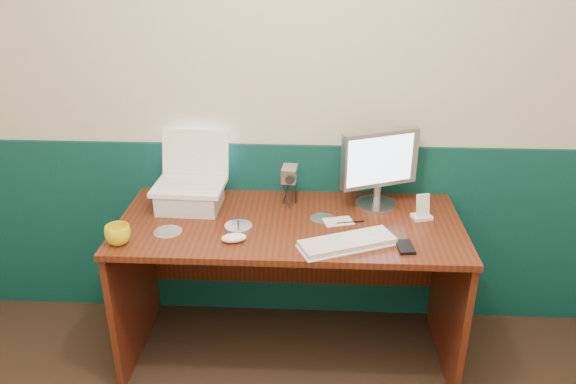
# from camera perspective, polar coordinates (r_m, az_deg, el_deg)

# --- Properties ---
(back_wall) EXTENTS (3.50, 0.04, 2.50)m
(back_wall) POSITION_cam_1_polar(r_m,az_deg,el_deg) (2.78, -0.70, 9.74)
(back_wall) COLOR beige
(back_wall) RESTS_ON ground
(wainscot) EXTENTS (3.48, 0.02, 1.00)m
(wainscot) POSITION_cam_1_polar(r_m,az_deg,el_deg) (3.05, -0.64, -4.08)
(wainscot) COLOR #072E2E
(wainscot) RESTS_ON ground
(desk) EXTENTS (1.60, 0.70, 0.75)m
(desk) POSITION_cam_1_polar(r_m,az_deg,el_deg) (2.81, 0.16, -9.84)
(desk) COLOR #3D1B0B
(desk) RESTS_ON ground
(laptop_riser) EXTENTS (0.30, 0.26, 0.10)m
(laptop_riser) POSITION_cam_1_polar(r_m,az_deg,el_deg) (2.77, -9.91, -0.60)
(laptop_riser) COLOR silver
(laptop_riser) RESTS_ON desk
(laptop) EXTENTS (0.34, 0.27, 0.28)m
(laptop) POSITION_cam_1_polar(r_m,az_deg,el_deg) (2.70, -10.20, 3.05)
(laptop) COLOR white
(laptop) RESTS_ON laptop_riser
(monitor) EXTENTS (0.40, 0.25, 0.38)m
(monitor) POSITION_cam_1_polar(r_m,az_deg,el_deg) (2.72, 9.20, 2.24)
(monitor) COLOR #A6A6AA
(monitor) RESTS_ON desk
(keyboard) EXTENTS (0.43, 0.29, 0.02)m
(keyboard) POSITION_cam_1_polar(r_m,az_deg,el_deg) (2.43, 6.05, -5.20)
(keyboard) COLOR white
(keyboard) RESTS_ON desk
(mouse_right) EXTENTS (0.11, 0.07, 0.03)m
(mouse_right) POSITION_cam_1_polar(r_m,az_deg,el_deg) (2.45, 8.40, -4.92)
(mouse_right) COLOR white
(mouse_right) RESTS_ON desk
(mouse_left) EXTENTS (0.12, 0.09, 0.04)m
(mouse_left) POSITION_cam_1_polar(r_m,az_deg,el_deg) (2.45, -5.52, -4.66)
(mouse_left) COLOR white
(mouse_left) RESTS_ON desk
(mug) EXTENTS (0.13, 0.13, 0.09)m
(mug) POSITION_cam_1_polar(r_m,az_deg,el_deg) (2.52, -16.90, -4.17)
(mug) COLOR yellow
(mug) RESTS_ON desk
(camcorder) EXTENTS (0.09, 0.12, 0.18)m
(camcorder) POSITION_cam_1_polar(r_m,az_deg,el_deg) (2.74, 0.17, 0.36)
(camcorder) COLOR #B4B4B9
(camcorder) RESTS_ON desk
(cd_spindle) EXTENTS (0.13, 0.13, 0.03)m
(cd_spindle) POSITION_cam_1_polar(r_m,az_deg,el_deg) (2.54, -5.05, -3.65)
(cd_spindle) COLOR silver
(cd_spindle) RESTS_ON desk
(cd_loose_a) EXTENTS (0.13, 0.13, 0.00)m
(cd_loose_a) POSITION_cam_1_polar(r_m,az_deg,el_deg) (2.58, -12.11, -3.95)
(cd_loose_a) COLOR silver
(cd_loose_a) RESTS_ON desk
(cd_loose_b) EXTENTS (0.11, 0.11, 0.00)m
(cd_loose_b) POSITION_cam_1_polar(r_m,az_deg,el_deg) (2.65, 3.47, -2.66)
(cd_loose_b) COLOR silver
(cd_loose_b) RESTS_ON desk
(pen) EXTENTS (0.13, 0.04, 0.01)m
(pen) POSITION_cam_1_polar(r_m,az_deg,el_deg) (2.62, 6.36, -3.07)
(pen) COLOR black
(pen) RESTS_ON desk
(papers) EXTENTS (0.15, 0.12, 0.00)m
(papers) POSITION_cam_1_polar(r_m,az_deg,el_deg) (2.62, 5.13, -3.00)
(papers) COLOR silver
(papers) RESTS_ON desk
(dock) EXTENTS (0.10, 0.09, 0.02)m
(dock) POSITION_cam_1_polar(r_m,az_deg,el_deg) (2.71, 13.42, -2.46)
(dock) COLOR white
(dock) RESTS_ON desk
(music_player) EXTENTS (0.07, 0.05, 0.11)m
(music_player) POSITION_cam_1_polar(r_m,az_deg,el_deg) (2.69, 13.55, -1.30)
(music_player) COLOR white
(music_player) RESTS_ON dock
(pda) EXTENTS (0.08, 0.12, 0.01)m
(pda) POSITION_cam_1_polar(r_m,az_deg,el_deg) (2.45, 11.83, -5.49)
(pda) COLOR black
(pda) RESTS_ON desk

